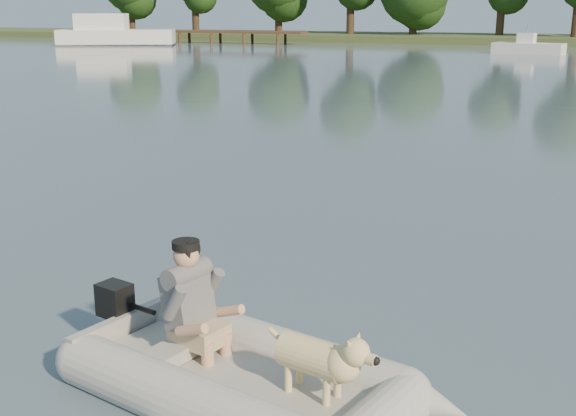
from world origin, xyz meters
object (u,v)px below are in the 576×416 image
at_px(man, 189,296).
at_px(motorboat, 529,40).
at_px(cabin_cruiser, 116,30).
at_px(dinghy, 246,337).
at_px(dog, 313,362).
at_px(dock, 205,37).

distance_m(man, motorboat, 45.88).
bearing_deg(man, cabin_cruiser, 139.07).
relative_size(dinghy, cabin_cruiser, 0.46).
height_order(man, dog, man).
bearing_deg(motorboat, dock, 178.59).
bearing_deg(man, dog, -0.00).
xyz_separation_m(dock, dinghy, (26.49, -52.50, 0.01)).
distance_m(dinghy, motorboat, 46.09).
relative_size(dinghy, motorboat, 0.94).
xyz_separation_m(dock, cabin_cruiser, (-4.77, -6.19, 0.73)).
bearing_deg(dog, cabin_cruiser, 139.87).
bearing_deg(dock, cabin_cruiser, -127.62).
distance_m(dinghy, cabin_cruiser, 55.87).
bearing_deg(motorboat, dog, -77.45).
distance_m(dinghy, dog, 0.59).
relative_size(dock, motorboat, 3.89).
relative_size(man, dog, 1.16).
xyz_separation_m(cabin_cruiser, motorboat, (31.47, -0.22, -0.36)).
distance_m(dock, motorboat, 27.46).
relative_size(cabin_cruiser, motorboat, 2.05).
relative_size(dock, dog, 21.54).
xyz_separation_m(dock, motorboat, (26.69, -6.41, 0.37)).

